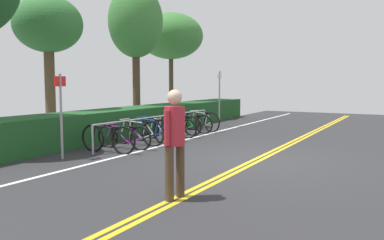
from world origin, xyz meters
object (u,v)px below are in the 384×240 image
bicycle_5 (175,128)px  tree_extra (171,36)px  bicycle_0 (108,139)px  sign_post_far (219,93)px  bicycle_4 (162,129)px  bicycle_6 (180,125)px  bicycle_2 (137,132)px  bicycle_8 (202,121)px  bike_rack (160,121)px  tree_mid (48,26)px  pedestrian (175,136)px  sign_post_near (61,108)px  bicycle_3 (151,130)px  bicycle_7 (191,123)px  bicycle_1 (124,137)px  tree_far_right (136,23)px

bicycle_5 → tree_extra: size_ratio=0.32×
bicycle_0 → sign_post_far: (7.00, 0.06, 1.02)m
bicycle_4 → bicycle_6: size_ratio=0.97×
bicycle_2 → bicycle_8: bicycle_8 is taller
bike_rack → tree_extra: bearing=29.1°
tree_mid → bicycle_2: bearing=-92.0°
bicycle_2 → pedestrian: 5.71m
bicycle_6 → bicycle_8: bearing=-6.3°
sign_post_near → bicycle_3: bearing=-4.9°
bicycle_7 → tree_mid: (-3.15, 3.71, 3.35)m
bicycle_1 → sign_post_far: sign_post_far is taller
bicycle_3 → bicycle_7: bearing=1.0°
bicycle_6 → sign_post_near: bearing=178.1°
bike_rack → tree_far_right: size_ratio=1.11×
tree_far_right → bicycle_0: bearing=-150.7°
sign_post_near → sign_post_far: 8.26m
bicycle_2 → bicycle_7: bicycle_2 is taller
pedestrian → bicycle_3: bearing=38.2°
tree_far_right → bicycle_2: bearing=-143.2°
bicycle_3 → tree_far_right: bearing=42.6°
sign_post_near → bicycle_8: bearing=-2.8°
tree_mid → sign_post_far: bearing=-34.5°
bicycle_1 → bicycle_5: 2.69m
tree_extra → pedestrian: bearing=-147.9°
bicycle_0 → bicycle_3: (2.07, 0.07, 0.01)m
pedestrian → bicycle_8: bearing=24.8°
bicycle_1 → tree_extra: 10.06m
bike_rack → tree_mid: bearing=107.4°
bicycle_2 → pedestrian: size_ratio=1.07×
sign_post_far → bicycle_2: bearing=179.6°
bicycle_0 → tree_far_right: bearing=29.3°
bicycle_0 → bicycle_7: size_ratio=1.02×
bike_rack → sign_post_near: (-3.95, 0.21, 0.65)m
bicycle_1 → bicycle_4: bicycle_4 is taller
bicycle_1 → sign_post_near: 2.16m
bicycle_2 → tree_far_right: size_ratio=0.33×
tree_mid → bicycle_6: bearing=-56.0°
bicycle_2 → bicycle_4: (1.26, -0.03, -0.02)m
bicycle_0 → tree_mid: tree_mid is taller
bike_rack → pedestrian: bearing=-144.6°
bicycle_0 → bicycle_4: bicycle_0 is taller
bike_rack → tree_mid: (-1.15, 3.68, 3.10)m
bicycle_2 → bicycle_6: 2.59m
bicycle_5 → bicycle_8: bicycle_8 is taller
bicycle_4 → tree_mid: (-1.13, 3.74, 3.33)m
bicycle_1 → tree_mid: tree_mid is taller
bicycle_0 → bicycle_5: (3.37, 0.01, -0.05)m
sign_post_near → tree_mid: 5.08m
bicycle_3 → tree_mid: size_ratio=0.37×
sign_post_far → tree_mid: 7.01m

